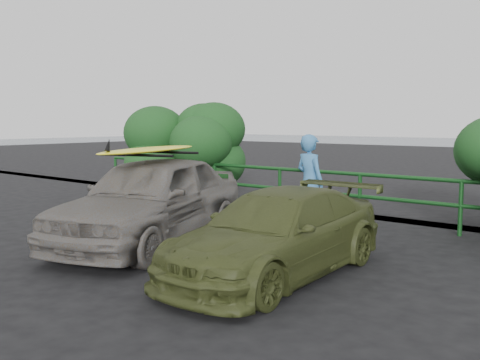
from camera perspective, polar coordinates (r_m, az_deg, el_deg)
The scene contains 8 objects.
ground at distance 8.01m, azimuth -10.93°, elevation -8.83°, with size 80.00×80.00×0.00m, color black.
guardrail at distance 11.68m, azimuth 8.27°, elevation -1.44°, with size 14.00×0.08×1.04m, color #123F16, non-canonical shape.
shrub_left at distance 14.94m, azimuth -6.82°, elevation 2.92°, with size 3.20×2.40×2.43m, color #19461A, non-canonical shape.
sedan at distance 9.18m, azimuth -9.43°, elevation -2.05°, with size 1.79×4.44×1.51m, color #655F5A.
olive_vehicle at distance 7.23m, azimuth 3.96°, elevation -5.70°, with size 1.60×3.94×1.14m, color #3C441E.
man at distance 10.23m, azimuth 7.46°, elevation -0.27°, with size 0.67×0.44×1.83m, color teal.
roof_rack at distance 9.10m, azimuth -9.52°, elevation 2.80°, with size 1.34×0.94×0.04m, color black, non-canonical shape.
surfboard at distance 9.10m, azimuth -9.52°, elevation 3.21°, with size 0.60×2.89×0.09m, color yellow.
Camera 1 is at (5.98, -4.90, 2.07)m, focal length 40.00 mm.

